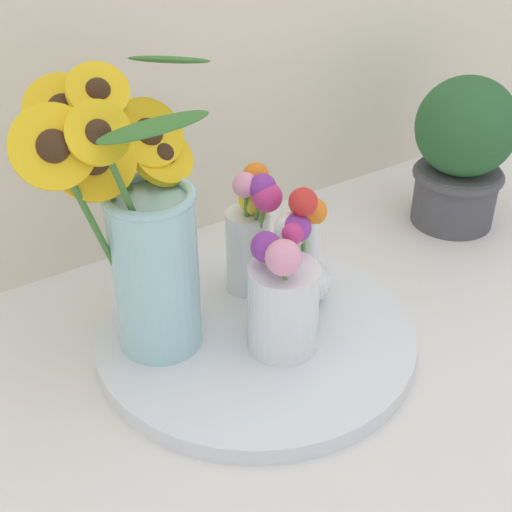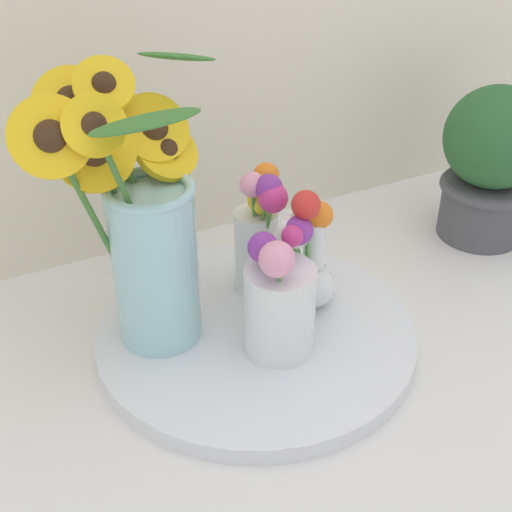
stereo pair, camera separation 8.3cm
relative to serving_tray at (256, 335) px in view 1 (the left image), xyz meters
The scene contains 7 objects.
ground_plane 0.13m from the serving_tray, 106.91° to the right, with size 6.00×6.00×0.00m, color silver.
serving_tray is the anchor object (origin of this frame).
mason_jar_sunflowers 0.21m from the serving_tray, 155.82° to the left, with size 0.25×0.21×0.34m.
vase_small_center 0.09m from the serving_tray, 77.73° to the right, with size 0.10×0.09×0.16m.
vase_bulb_right 0.12m from the serving_tray, ahead, with size 0.09×0.07×0.18m.
vase_small_back 0.14m from the serving_tray, 60.59° to the left, with size 0.06×0.09×0.18m.
potted_plant 0.45m from the serving_tray, 10.56° to the left, with size 0.15×0.15×0.24m.
Camera 1 is at (-0.35, -0.46, 0.59)m, focal length 50.00 mm.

